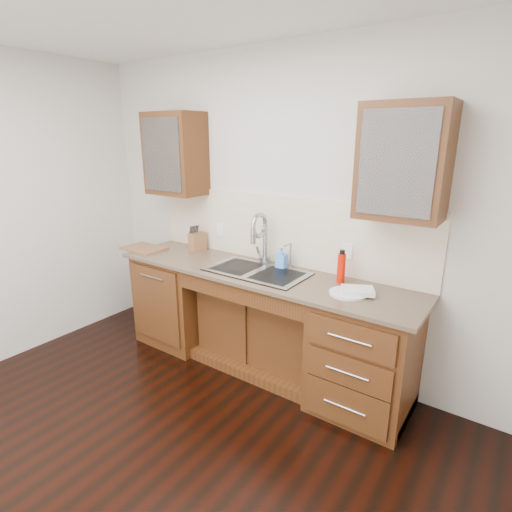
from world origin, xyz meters
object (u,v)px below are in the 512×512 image
Objects in this scene: water_bottle at (341,268)px; plate at (348,293)px; soap_bottle at (282,258)px; knife_block at (197,242)px; cutting_board at (144,248)px.

plate is at bearing -53.57° from water_bottle.
water_bottle is (0.55, -0.04, 0.02)m from soap_bottle.
plate is at bearing -22.60° from soap_bottle.
knife_block is 0.55m from cutting_board.
soap_bottle reaches higher than knife_block.
soap_bottle reaches higher than plate.
water_bottle is 2.00m from cutting_board.
plate is 1.54× the size of knife_block.
plate is at bearing 1.39° from knife_block.
cutting_board is at bearing -140.61° from knife_block.
water_bottle is 0.55× the size of cutting_board.
knife_block is (-1.66, 0.22, 0.08)m from plate.
plate is 0.65× the size of cutting_board.
water_bottle is 1.52m from knife_block.
soap_bottle is 1.46m from cutting_board.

